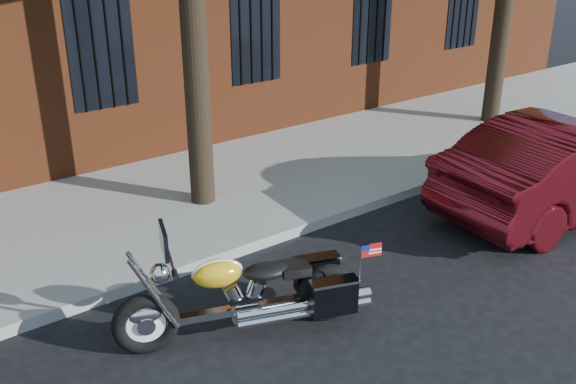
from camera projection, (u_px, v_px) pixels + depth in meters
ground at (294, 303)px, 7.38m from camera, size 120.00×120.00×0.00m
curb at (229, 252)px, 8.37m from camera, size 40.00×0.16×0.15m
sidewalk at (163, 205)px, 9.74m from camera, size 40.00×3.60×0.15m
motorcycle at (253, 296)px, 6.67m from camera, size 2.52×1.39×1.38m
car_maroon at (570, 166)px, 9.46m from camera, size 4.54×1.94×1.46m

